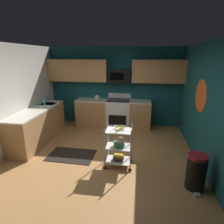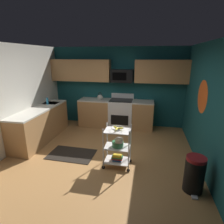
{
  "view_description": "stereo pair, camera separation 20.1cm",
  "coord_description": "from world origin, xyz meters",
  "px_view_note": "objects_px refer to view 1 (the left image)",
  "views": [
    {
      "loc": [
        0.84,
        -3.75,
        2.3
      ],
      "look_at": [
        0.22,
        0.34,
        1.05
      ],
      "focal_mm": 29.66,
      "sensor_mm": 36.0,
      "label": 1
    },
    {
      "loc": [
        1.03,
        -3.72,
        2.3
      ],
      "look_at": [
        0.22,
        0.34,
        1.05
      ],
      "focal_mm": 29.66,
      "sensor_mm": 36.0,
      "label": 2
    }
  ],
  "objects_px": {
    "kettle": "(97,97)",
    "trash_can": "(196,172)",
    "mixing_bowl_large": "(119,144)",
    "oven_range": "(119,113)",
    "microwave": "(119,76)",
    "rolling_cart": "(119,147)",
    "dish_soap_bottle": "(44,102)",
    "book_stack": "(119,158)",
    "fruit_bowl": "(119,128)",
    "mixing_bowl_small": "(120,140)"
  },
  "relations": [
    {
      "from": "kettle",
      "to": "trash_can",
      "type": "bearing_deg",
      "value": -49.21
    },
    {
      "from": "mixing_bowl_large",
      "to": "trash_can",
      "type": "height_order",
      "value": "trash_can"
    },
    {
      "from": "oven_range",
      "to": "kettle",
      "type": "relative_size",
      "value": 4.17
    },
    {
      "from": "microwave",
      "to": "mixing_bowl_large",
      "type": "distance_m",
      "value": 2.71
    },
    {
      "from": "kettle",
      "to": "rolling_cart",
      "type": "bearing_deg",
      "value": -66.97
    },
    {
      "from": "kettle",
      "to": "dish_soap_bottle",
      "type": "height_order",
      "value": "kettle"
    },
    {
      "from": "book_stack",
      "to": "dish_soap_bottle",
      "type": "xyz_separation_m",
      "value": [
        -2.36,
        1.38,
        0.83
      ]
    },
    {
      "from": "kettle",
      "to": "dish_soap_bottle",
      "type": "xyz_separation_m",
      "value": [
        -1.37,
        -0.93,
        0.02
      ]
    },
    {
      "from": "oven_range",
      "to": "microwave",
      "type": "distance_m",
      "value": 1.23
    },
    {
      "from": "oven_range",
      "to": "book_stack",
      "type": "bearing_deg",
      "value": -83.39
    },
    {
      "from": "mixing_bowl_large",
      "to": "fruit_bowl",
      "type": "bearing_deg",
      "value": 180.0
    },
    {
      "from": "rolling_cart",
      "to": "oven_range",
      "type": "bearing_deg",
      "value": 96.61
    },
    {
      "from": "fruit_bowl",
      "to": "trash_can",
      "type": "bearing_deg",
      "value": -19.27
    },
    {
      "from": "rolling_cart",
      "to": "kettle",
      "type": "distance_m",
      "value": 2.57
    },
    {
      "from": "oven_range",
      "to": "dish_soap_bottle",
      "type": "relative_size",
      "value": 5.5
    },
    {
      "from": "mixing_bowl_large",
      "to": "trash_can",
      "type": "distance_m",
      "value": 1.54
    },
    {
      "from": "rolling_cart",
      "to": "fruit_bowl",
      "type": "xyz_separation_m",
      "value": [
        0.0,
        0.0,
        0.42
      ]
    },
    {
      "from": "book_stack",
      "to": "kettle",
      "type": "relative_size",
      "value": 0.89
    },
    {
      "from": "rolling_cart",
      "to": "microwave",
      "type": "bearing_deg",
      "value": 96.34
    },
    {
      "from": "rolling_cart",
      "to": "dish_soap_bottle",
      "type": "bearing_deg",
      "value": 149.66
    },
    {
      "from": "oven_range",
      "to": "rolling_cart",
      "type": "relative_size",
      "value": 1.2
    },
    {
      "from": "mixing_bowl_small",
      "to": "trash_can",
      "type": "distance_m",
      "value": 1.52
    },
    {
      "from": "microwave",
      "to": "trash_can",
      "type": "bearing_deg",
      "value": -59.58
    },
    {
      "from": "book_stack",
      "to": "trash_can",
      "type": "bearing_deg",
      "value": -19.27
    },
    {
      "from": "mixing_bowl_small",
      "to": "book_stack",
      "type": "height_order",
      "value": "mixing_bowl_small"
    },
    {
      "from": "mixing_bowl_small",
      "to": "mixing_bowl_large",
      "type": "bearing_deg",
      "value": 140.41
    },
    {
      "from": "rolling_cart",
      "to": "book_stack",
      "type": "relative_size",
      "value": 3.91
    },
    {
      "from": "microwave",
      "to": "kettle",
      "type": "relative_size",
      "value": 2.65
    },
    {
      "from": "microwave",
      "to": "trash_can",
      "type": "distance_m",
      "value": 3.66
    },
    {
      "from": "trash_can",
      "to": "microwave",
      "type": "bearing_deg",
      "value": 120.42
    },
    {
      "from": "oven_range",
      "to": "mixing_bowl_large",
      "type": "bearing_deg",
      "value": -83.15
    },
    {
      "from": "microwave",
      "to": "mixing_bowl_small",
      "type": "xyz_separation_m",
      "value": [
        0.31,
        -2.44,
        -1.08
      ]
    },
    {
      "from": "fruit_bowl",
      "to": "dish_soap_bottle",
      "type": "distance_m",
      "value": 2.73
    },
    {
      "from": "mixing_bowl_small",
      "to": "fruit_bowl",
      "type": "bearing_deg",
      "value": 148.13
    },
    {
      "from": "mixing_bowl_large",
      "to": "book_stack",
      "type": "height_order",
      "value": "mixing_bowl_large"
    },
    {
      "from": "microwave",
      "to": "trash_can",
      "type": "height_order",
      "value": "microwave"
    },
    {
      "from": "oven_range",
      "to": "trash_can",
      "type": "xyz_separation_m",
      "value": [
        1.72,
        -2.82,
        -0.15
      ]
    },
    {
      "from": "oven_range",
      "to": "kettle",
      "type": "distance_m",
      "value": 0.88
    },
    {
      "from": "trash_can",
      "to": "fruit_bowl",
      "type": "bearing_deg",
      "value": 160.73
    },
    {
      "from": "rolling_cart",
      "to": "dish_soap_bottle",
      "type": "xyz_separation_m",
      "value": [
        -2.36,
        1.38,
        0.57
      ]
    },
    {
      "from": "fruit_bowl",
      "to": "dish_soap_bottle",
      "type": "relative_size",
      "value": 1.36
    },
    {
      "from": "microwave",
      "to": "dish_soap_bottle",
      "type": "relative_size",
      "value": 3.5
    },
    {
      "from": "oven_range",
      "to": "rolling_cart",
      "type": "distance_m",
      "value": 2.33
    },
    {
      "from": "mixing_bowl_large",
      "to": "kettle",
      "type": "distance_m",
      "value": 2.56
    },
    {
      "from": "microwave",
      "to": "fruit_bowl",
      "type": "xyz_separation_m",
      "value": [
        0.27,
        -2.42,
        -0.82
      ]
    },
    {
      "from": "rolling_cart",
      "to": "fruit_bowl",
      "type": "height_order",
      "value": "rolling_cart"
    },
    {
      "from": "rolling_cart",
      "to": "book_stack",
      "type": "bearing_deg",
      "value": 0.0
    },
    {
      "from": "oven_range",
      "to": "kettle",
      "type": "xyz_separation_m",
      "value": [
        -0.71,
        -0.0,
        0.52
      ]
    },
    {
      "from": "book_stack",
      "to": "mixing_bowl_large",
      "type": "bearing_deg",
      "value": 0.0
    },
    {
      "from": "microwave",
      "to": "book_stack",
      "type": "bearing_deg",
      "value": -83.66
    }
  ]
}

